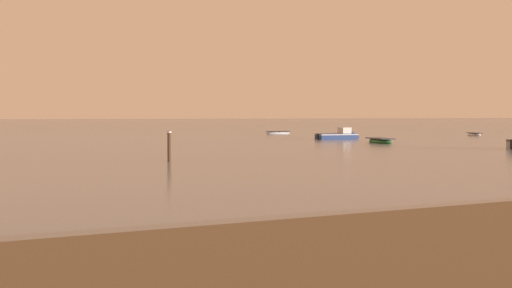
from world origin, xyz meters
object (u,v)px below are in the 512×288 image
(motorboat_moored_2, at_px, (343,137))
(rowboat_moored_0, at_px, (278,133))
(rowboat_moored_5, at_px, (474,134))
(mooring_post_right, at_px, (169,147))
(rowboat_moored_3, at_px, (380,141))

(motorboat_moored_2, bearing_deg, rowboat_moored_0, 87.37)
(rowboat_moored_0, xyz_separation_m, motorboat_moored_2, (-3.37, -18.94, 0.12))
(rowboat_moored_0, relative_size, motorboat_moored_2, 0.70)
(rowboat_moored_5, relative_size, mooring_post_right, 1.79)
(rowboat_moored_0, xyz_separation_m, rowboat_moored_5, (16.94, -15.69, -0.01))
(rowboat_moored_5, bearing_deg, motorboat_moored_2, -57.09)
(rowboat_moored_0, bearing_deg, mooring_post_right, 64.39)
(rowboat_moored_0, xyz_separation_m, mooring_post_right, (-29.02, -41.42, 0.60))
(rowboat_moored_0, height_order, mooring_post_right, mooring_post_right)
(rowboat_moored_0, distance_m, rowboat_moored_3, 28.20)
(rowboat_moored_0, bearing_deg, rowboat_moored_3, 88.02)
(rowboat_moored_3, bearing_deg, rowboat_moored_0, 2.37)
(rowboat_moored_5, xyz_separation_m, mooring_post_right, (-45.95, -25.73, 0.61))
(rowboat_moored_5, height_order, mooring_post_right, mooring_post_right)
(rowboat_moored_0, height_order, rowboat_moored_3, rowboat_moored_3)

